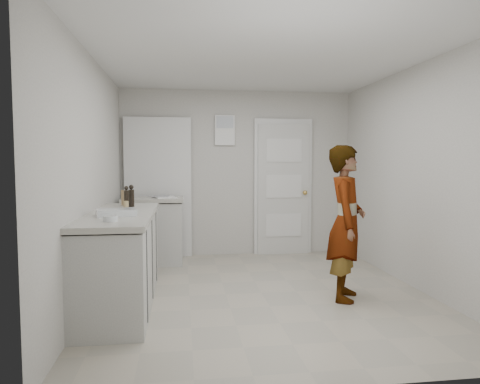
{
  "coord_description": "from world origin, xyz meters",
  "views": [
    {
      "loc": [
        -0.84,
        -4.49,
        1.42
      ],
      "look_at": [
        -0.18,
        0.4,
        1.07
      ],
      "focal_mm": 32.0,
      "sensor_mm": 36.0,
      "label": 1
    }
  ],
  "objects": [
    {
      "name": "ground",
      "position": [
        0.0,
        0.0,
        0.0
      ],
      "size": [
        4.0,
        4.0,
        0.0
      ],
      "primitive_type": "plane",
      "color": "#ABA390",
      "rests_on": "ground"
    },
    {
      "name": "room_shell",
      "position": [
        -0.17,
        1.95,
        1.02
      ],
      "size": [
        4.0,
        4.0,
        4.0
      ],
      "color": "#B1AEA7",
      "rests_on": "ground"
    },
    {
      "name": "main_counter",
      "position": [
        -1.45,
        -0.2,
        0.43
      ],
      "size": [
        0.64,
        1.96,
        0.93
      ],
      "color": "silver",
      "rests_on": "ground"
    },
    {
      "name": "side_counter",
      "position": [
        -1.25,
        1.55,
        0.43
      ],
      "size": [
        0.84,
        0.61,
        0.93
      ],
      "color": "silver",
      "rests_on": "ground"
    },
    {
      "name": "person",
      "position": [
        0.83,
        -0.3,
        0.8
      ],
      "size": [
        0.58,
        0.69,
        1.59
      ],
      "primitive_type": "imported",
      "rotation": [
        0.0,
        0.0,
        1.16
      ],
      "color": "silver",
      "rests_on": "ground"
    },
    {
      "name": "cake_mix_box",
      "position": [
        -1.48,
        0.52,
        1.01
      ],
      "size": [
        0.12,
        0.07,
        0.17
      ],
      "primitive_type": "cube",
      "rotation": [
        0.0,
        0.0,
        -0.24
      ],
      "color": "#986E4C",
      "rests_on": "main_counter"
    },
    {
      "name": "spice_jar",
      "position": [
        -1.44,
        0.16,
        0.97
      ],
      "size": [
        0.05,
        0.05,
        0.08
      ],
      "primitive_type": "cylinder",
      "color": "tan",
      "rests_on": "main_counter"
    },
    {
      "name": "oil_cruet_a",
      "position": [
        -1.4,
        0.34,
        1.04
      ],
      "size": [
        0.06,
        0.06,
        0.25
      ],
      "color": "black",
      "rests_on": "main_counter"
    },
    {
      "name": "oil_cruet_b",
      "position": [
        -1.44,
        0.22,
        1.04
      ],
      "size": [
        0.05,
        0.05,
        0.24
      ],
      "color": "black",
      "rests_on": "main_counter"
    },
    {
      "name": "baking_dish",
      "position": [
        -1.45,
        -0.44,
        0.95
      ],
      "size": [
        0.4,
        0.33,
        0.06
      ],
      "rotation": [
        0.0,
        0.0,
        0.26
      ],
      "color": "silver",
      "rests_on": "main_counter"
    },
    {
      "name": "egg_bowl",
      "position": [
        -1.44,
        -0.83,
        0.95
      ],
      "size": [
        0.12,
        0.12,
        0.05
      ],
      "color": "silver",
      "rests_on": "main_counter"
    },
    {
      "name": "papers",
      "position": [
        -1.09,
        1.58,
        0.93
      ],
      "size": [
        0.36,
        0.41,
        0.01
      ],
      "primitive_type": "cube",
      "rotation": [
        0.0,
        0.0,
        0.27
      ],
      "color": "white",
      "rests_on": "side_counter"
    }
  ]
}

